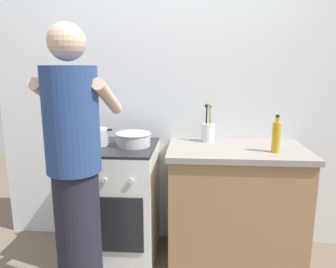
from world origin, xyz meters
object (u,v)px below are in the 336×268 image
Objects in this scene: pot at (96,137)px; oil_bottle at (276,137)px; mixing_bowl at (133,139)px; utensil_crock at (208,130)px; stove_range at (117,202)px; person at (76,177)px.

oil_bottle is (1.28, -0.09, 0.05)m from pot.
mixing_bowl is 0.59m from utensil_crock.
utensil_crock reaches higher than stove_range.
utensil_crock is 1.11m from person.
oil_bottle is at bearing -32.63° from utensil_crock.
oil_bottle reaches higher than stove_range.
mixing_bowl is 1.03× the size of oil_bottle.
oil_bottle reaches higher than pot.
pot is at bearing -179.19° from stove_range.
stove_range is at bearing 175.17° from oil_bottle.
pot is at bearing -178.33° from mixing_bowl.
mixing_bowl is 0.16× the size of person.
stove_range is 1.28m from oil_bottle.
person reaches higher than mixing_bowl.
utensil_crock is 1.15× the size of oil_bottle.
stove_range is 3.03× the size of utensil_crock.
person is at bearing -110.47° from mixing_bowl.
pot reaches higher than stove_range.
stove_range is 0.53× the size of person.
oil_bottle is at bearing -4.83° from stove_range.
person is at bearing -84.42° from pot.
mixing_bowl is (0.28, 0.01, -0.01)m from pot.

